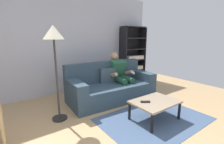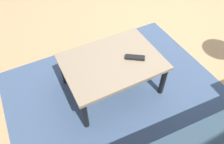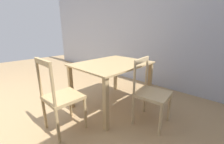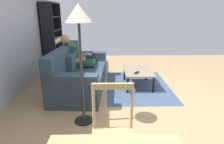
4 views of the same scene
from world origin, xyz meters
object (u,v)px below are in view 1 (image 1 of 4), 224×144
Objects in this scene: couch at (110,86)px; tv_remote at (145,102)px; coffee_table at (155,103)px; bookshelf at (132,59)px; floor_lamp at (54,41)px; person_lounging at (120,74)px.

couch is 1.27m from tv_remote.
tv_remote reaches higher than coffee_table.
bookshelf is at bearing -3.83° from tv_remote.
floor_lamp is at bearing 143.93° from coffee_table.
bookshelf reaches higher than tv_remote.
person_lounging is at bearing 7.06° from couch.
floor_lamp is at bearing -169.59° from person_lounging.
bookshelf is (1.75, 2.25, 0.40)m from tv_remote.
floor_lamp is (-1.38, -0.27, 1.14)m from couch.
couch is 1.81m from floor_lamp.
bookshelf reaches higher than coffee_table.
coffee_table is at bearing -36.07° from floor_lamp.
coffee_table is 0.49× the size of floor_lamp.
person_lounging is at bearing 10.41° from floor_lamp.
tv_remote is at bearing -127.99° from bookshelf.
tv_remote is 1.94m from floor_lamp.
person_lounging is 1.33× the size of coffee_table.
person_lounging is 0.66× the size of floor_lamp.
person_lounging is at bearing -144.38° from bookshelf.
bookshelf is 3.34m from floor_lamp.
tv_remote is at bearing -108.67° from person_lounging.
couch reaches higher than tv_remote.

